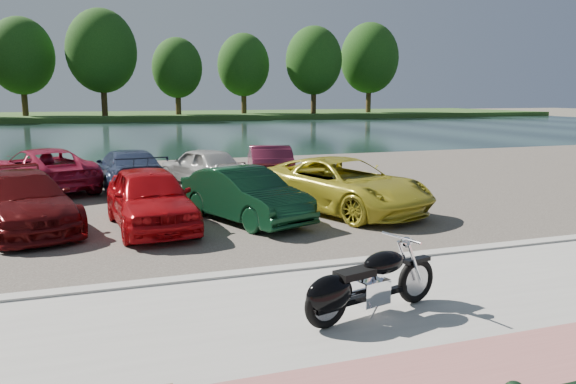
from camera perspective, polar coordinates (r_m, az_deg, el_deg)
name	(u,v)px	position (r m, az deg, el deg)	size (l,w,h in m)	color
ground	(419,304)	(8.85, 13.17, -11.05)	(200.00, 200.00, 0.00)	#595447
promenade	(460,327)	(8.07, 17.06, -12.96)	(60.00, 6.00, 0.10)	#9D9B94
pink_path	(544,375)	(7.02, 24.60, -16.55)	(60.00, 2.00, 0.01)	#9B5A58
kerb	(360,263)	(10.48, 7.32, -7.15)	(60.00, 0.30, 0.14)	#9D9B94
parking_lot	(239,189)	(18.77, -4.98, 0.32)	(60.00, 18.00, 0.04)	#413B34
river	(151,133)	(47.27, -13.70, 5.81)	(120.00, 40.00, 0.00)	#172A28
far_bank	(127,116)	(79.13, -16.01, 7.45)	(120.00, 24.00, 0.60)	#264A1A
far_trees	(164,59)	(73.41, -12.50, 13.05)	(70.25, 10.68, 12.52)	#372914
motorcycle	(362,286)	(7.79, 7.49, -9.41)	(2.29, 0.94, 1.05)	black
car_3	(23,201)	(14.23, -25.29, -0.87)	(1.87, 4.59, 1.33)	#500B0C
car_4	(150,198)	(13.41, -13.84, -0.59)	(1.69, 4.20, 1.43)	#AE0B10
car_5	(245,195)	(13.78, -4.40, -0.31)	(1.38, 3.97, 1.31)	black
car_6	(342,185)	(14.96, 5.53, 0.71)	(2.36, 5.12, 1.42)	gold
car_10	(43,169)	(19.80, -23.62, 2.11)	(2.30, 5.00, 1.39)	#A41B39
car_11	(128,169)	(19.16, -15.93, 2.23)	(1.86, 4.56, 1.32)	navy
car_12	(202,166)	(19.65, -8.74, 2.65)	(1.54, 3.83, 1.30)	#B8B7B3
car_13	(269,163)	(20.05, -1.92, 2.93)	(1.40, 4.02, 1.32)	#531629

